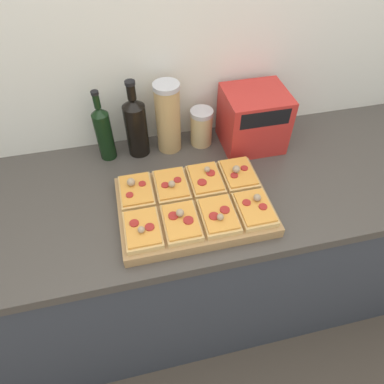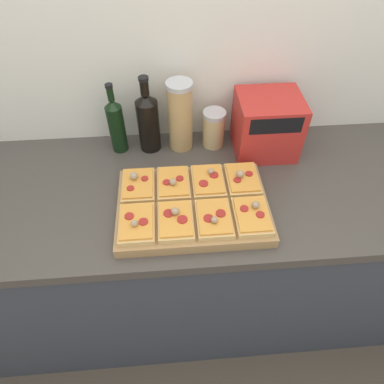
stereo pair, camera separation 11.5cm
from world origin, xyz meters
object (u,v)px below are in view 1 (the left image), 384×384
at_px(cutting_board, 194,206).
at_px(olive_oil_bottle, 104,132).
at_px(grain_jar_short, 201,127).
at_px(wine_bottle, 136,126).
at_px(toaster_oven, 253,119).
at_px(grain_jar_tall, 168,118).

xyz_separation_m(cutting_board, olive_oil_bottle, (-0.27, 0.35, 0.10)).
bearing_deg(grain_jar_short, wine_bottle, 180.00).
relative_size(cutting_board, toaster_oven, 1.94).
xyz_separation_m(wine_bottle, grain_jar_short, (0.25, 0.00, -0.05)).
bearing_deg(toaster_oven, grain_jar_tall, 172.25).
relative_size(olive_oil_bottle, toaster_oven, 1.11).
relative_size(cutting_board, wine_bottle, 1.62).
xyz_separation_m(olive_oil_bottle, grain_jar_short, (0.38, 0.00, -0.04)).
distance_m(cutting_board, wine_bottle, 0.39).
relative_size(cutting_board, grain_jar_short, 3.26).
distance_m(grain_jar_short, toaster_oven, 0.21).
bearing_deg(toaster_oven, grain_jar_short, 167.20).
bearing_deg(toaster_oven, cutting_board, -135.44).
distance_m(olive_oil_bottle, toaster_oven, 0.58).
distance_m(wine_bottle, grain_jar_tall, 0.12).
height_order(olive_oil_bottle, wine_bottle, wine_bottle).
relative_size(olive_oil_bottle, grain_jar_tall, 1.01).
relative_size(wine_bottle, grain_jar_tall, 1.09).
distance_m(cutting_board, toaster_oven, 0.44).
bearing_deg(grain_jar_short, cutting_board, -107.78).
xyz_separation_m(olive_oil_bottle, toaster_oven, (0.57, -0.04, -0.00)).
relative_size(cutting_board, olive_oil_bottle, 1.75).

